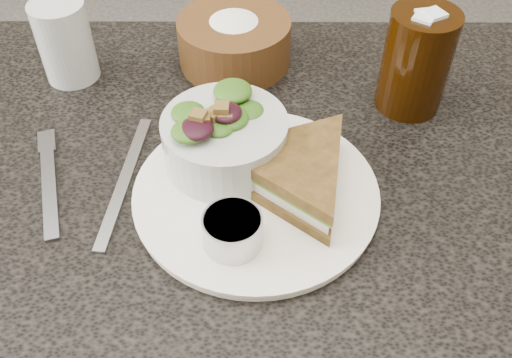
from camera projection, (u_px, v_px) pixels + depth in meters
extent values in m
cube|color=black|center=(234.00, 340.00, 0.93)|extent=(1.00, 0.70, 0.75)
cylinder|color=white|center=(256.00, 194.00, 0.64)|extent=(0.27, 0.27, 0.01)
cylinder|color=#B0B1B3|center=(233.00, 231.00, 0.57)|extent=(0.08, 0.08, 0.04)
cone|color=#F85E0F|center=(258.00, 146.00, 0.66)|extent=(0.10, 0.10, 0.03)
cube|color=#8F929B|center=(49.00, 187.00, 0.65)|extent=(0.06, 0.16, 0.00)
cube|color=#A8A9AD|center=(125.00, 179.00, 0.66)|extent=(0.03, 0.21, 0.00)
cylinder|color=#B6BDC1|center=(65.00, 41.00, 0.76)|extent=(0.08, 0.08, 0.11)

